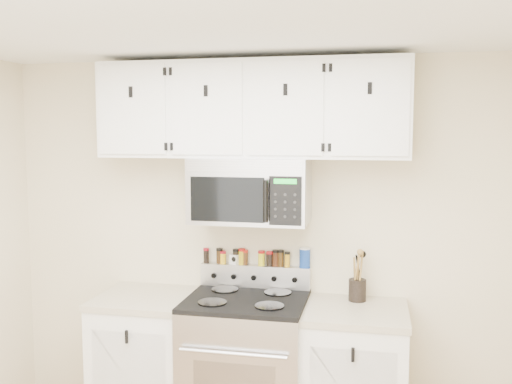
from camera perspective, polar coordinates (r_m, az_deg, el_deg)
back_wall at (r=3.93m, az=0.03°, el=-5.07°), size 3.50×0.01×2.50m
range at (r=3.86m, az=-0.98°, el=-17.16°), size 0.76×0.65×1.10m
base_cabinet_left at (r=4.09m, az=-10.78°, el=-16.30°), size 0.64×0.62×0.92m
base_cabinet_right at (r=3.81m, az=9.79°, el=-17.99°), size 0.64×0.62×0.92m
microwave at (r=3.69m, az=-0.57°, el=0.16°), size 0.76×0.44×0.42m
upper_cabinets at (r=3.70m, az=-0.50°, el=8.24°), size 2.00×0.35×0.62m
utensil_crock at (r=3.79m, az=10.10°, el=-9.46°), size 0.11×0.11×0.33m
kitchen_timer at (r=3.96m, az=-2.14°, el=-6.73°), size 0.07×0.07×0.07m
salt_canister at (r=3.86m, az=4.90°, el=-6.55°), size 0.07×0.07×0.13m
spice_jar_0 at (r=4.01m, az=-5.01°, el=-6.32°), size 0.04×0.04×0.10m
spice_jar_1 at (r=3.98m, az=-3.67°, el=-6.38°), size 0.04×0.04×0.11m
spice_jar_2 at (r=3.98m, az=-3.34°, el=-6.52°), size 0.05×0.05×0.09m
spice_jar_3 at (r=3.95m, az=-2.02°, el=-6.47°), size 0.04×0.04×0.10m
spice_jar_4 at (r=3.94m, az=-1.41°, el=-6.46°), size 0.05×0.05×0.11m
spice_jar_5 at (r=3.94m, az=-1.11°, el=-6.54°), size 0.04×0.04×0.10m
spice_jar_6 at (r=3.91m, az=0.54°, el=-6.62°), size 0.05×0.05×0.10m
spice_jar_7 at (r=3.90m, az=1.38°, el=-6.67°), size 0.05×0.05×0.10m
spice_jar_8 at (r=3.89m, az=1.98°, el=-6.61°), size 0.05×0.05×0.11m
spice_jar_9 at (r=3.89m, az=2.48°, el=-6.62°), size 0.04×0.04×0.11m
spice_jar_10 at (r=3.88m, az=3.14°, el=-6.72°), size 0.04×0.04×0.10m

